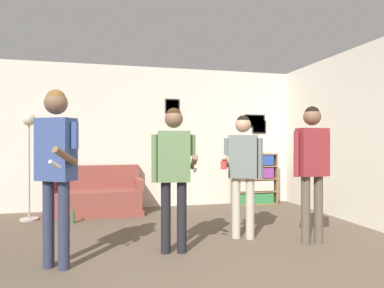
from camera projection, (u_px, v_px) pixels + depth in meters
The scene contains 10 objects.
wall_back at pixel (157, 137), 6.64m from camera, with size 7.90×0.08×2.70m.
wall_right at pixel (359, 135), 5.19m from camera, with size 0.06×6.69×2.70m.
couch at pixel (96, 198), 5.96m from camera, with size 1.59×0.80×0.83m.
bookshelf at pixel (254, 179), 6.90m from camera, with size 0.89×0.30×1.02m.
floor_lamp at pixel (29, 144), 5.46m from camera, with size 0.28×0.28×1.71m.
person_player_foreground_left at pixel (56, 157), 3.36m from camera, with size 0.44×0.60×1.77m.
person_player_foreground_center at pixel (174, 164), 3.84m from camera, with size 0.50×0.49×1.63m.
person_watcher_holding_cup at pixel (243, 163), 4.43m from camera, with size 0.57×0.34×1.60m.
person_spectator_near_bookshelf at pixel (312, 159), 4.21m from camera, with size 0.50×0.21×1.69m.
bottle_on_floor at pixel (73, 218), 5.26m from camera, with size 0.06×0.06×0.22m.
Camera 1 is at (-0.93, -2.29, 1.24)m, focal length 32.00 mm.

